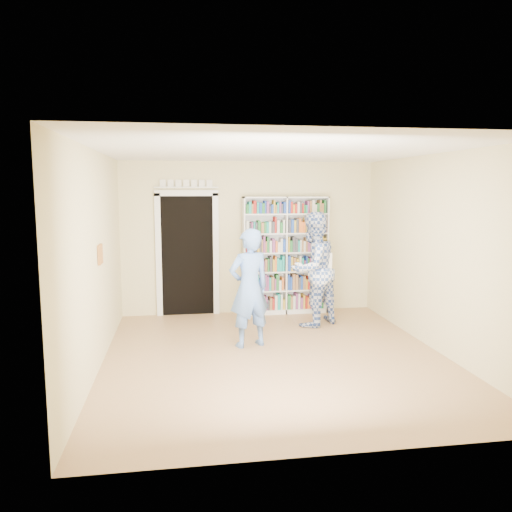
% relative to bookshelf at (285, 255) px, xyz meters
% --- Properties ---
extents(floor, '(5.00, 5.00, 0.00)m').
position_rel_bookshelf_xyz_m(floor, '(-0.63, -2.34, -1.05)').
color(floor, '#A4794F').
rests_on(floor, ground).
extents(ceiling, '(5.00, 5.00, 0.00)m').
position_rel_bookshelf_xyz_m(ceiling, '(-0.63, -2.34, 1.65)').
color(ceiling, white).
rests_on(ceiling, wall_back).
extents(wall_back, '(4.50, 0.00, 4.50)m').
position_rel_bookshelf_xyz_m(wall_back, '(-0.63, 0.16, 0.30)').
color(wall_back, beige).
rests_on(wall_back, floor).
extents(wall_left, '(0.00, 5.00, 5.00)m').
position_rel_bookshelf_xyz_m(wall_left, '(-2.88, -2.34, 0.30)').
color(wall_left, beige).
rests_on(wall_left, floor).
extents(wall_right, '(0.00, 5.00, 5.00)m').
position_rel_bookshelf_xyz_m(wall_right, '(1.62, -2.34, 0.30)').
color(wall_right, beige).
rests_on(wall_right, floor).
extents(bookshelf, '(1.52, 0.28, 2.09)m').
position_rel_bookshelf_xyz_m(bookshelf, '(0.00, 0.00, 0.00)').
color(bookshelf, white).
rests_on(bookshelf, floor).
extents(doorway, '(1.10, 0.08, 2.43)m').
position_rel_bookshelf_xyz_m(doorway, '(-1.73, 0.13, 0.12)').
color(doorway, black).
rests_on(doorway, floor).
extents(wall_art, '(0.03, 0.25, 0.25)m').
position_rel_bookshelf_xyz_m(wall_art, '(-2.86, -2.14, 0.35)').
color(wall_art, brown).
rests_on(wall_art, wall_left).
extents(man_blue, '(0.71, 0.58, 1.68)m').
position_rel_bookshelf_xyz_m(man_blue, '(-0.91, -1.82, -0.21)').
color(man_blue, '#587EC3').
rests_on(man_blue, floor).
extents(man_plaid, '(1.14, 1.08, 1.86)m').
position_rel_bookshelf_xyz_m(man_plaid, '(0.27, -0.88, -0.13)').
color(man_plaid, '#324F99').
rests_on(man_plaid, floor).
extents(paper_sheet, '(0.22, 0.06, 0.31)m').
position_rel_bookshelf_xyz_m(paper_sheet, '(0.43, -1.06, -0.00)').
color(paper_sheet, white).
rests_on(paper_sheet, man_plaid).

